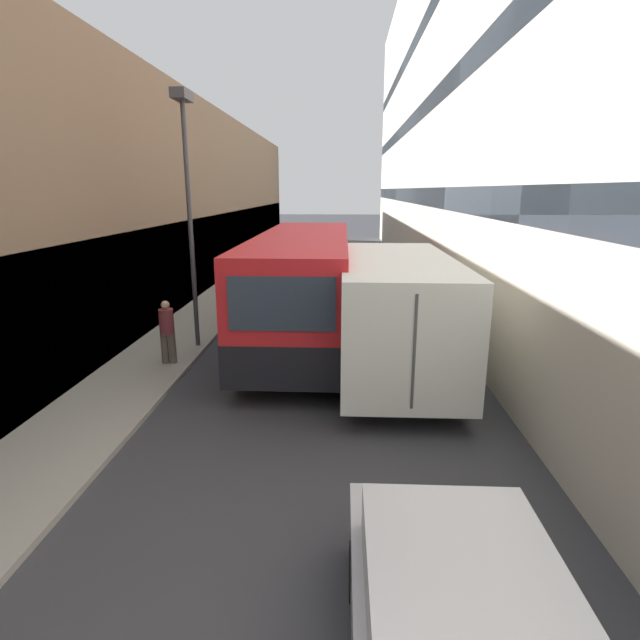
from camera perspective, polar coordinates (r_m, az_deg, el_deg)
name	(u,v)px	position (r m, az deg, el deg)	size (l,w,h in m)	color
ground_plane	(326,326)	(15.82, 0.66, -0.73)	(150.00, 150.00, 0.00)	#38383D
sidewalk_left	(196,323)	(16.48, -14.02, -0.35)	(2.07, 60.00, 0.10)	#9E998E
building_left_shopfront	(119,212)	(16.73, -21.95, 11.37)	(2.40, 60.00, 7.79)	brown
building_right_apartment	(506,52)	(16.27, 20.48, 26.73)	(2.40, 60.00, 15.72)	beige
car_hatchback	(462,638)	(4.91, 15.89, -31.56)	(1.78, 3.85, 1.36)	#B7B7BC
bus	(304,284)	(14.34, -1.86, 4.18)	(2.48, 10.32, 2.99)	red
box_truck	(391,301)	(12.44, 8.13, 2.11)	(2.42, 8.67, 2.75)	silver
panel_van	(300,254)	(24.48, -2.32, 7.51)	(1.86, 4.15, 2.09)	#BCBCC1
pedestrian	(167,330)	(12.53, -17.07, -1.09)	(0.36, 0.34, 1.55)	brown
street_lamp	(187,173)	(13.38, -14.96, 15.89)	(0.36, 0.80, 6.42)	#38383D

